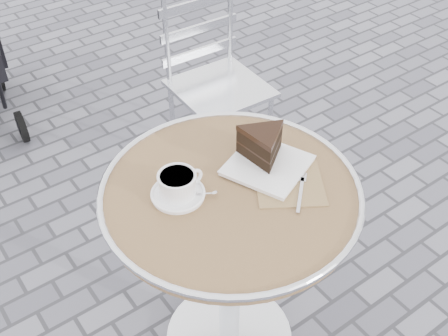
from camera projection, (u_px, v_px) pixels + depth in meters
cafe_table at (230, 231)px, 1.62m from camera, size 0.72×0.72×0.74m
cappuccino_set at (178, 186)px, 1.48m from camera, size 0.15×0.14×0.07m
cake_plate_set at (265, 149)px, 1.56m from camera, size 0.27×0.35×0.11m
bistro_chair at (209, 62)px, 2.43m from camera, size 0.39×0.39×0.84m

